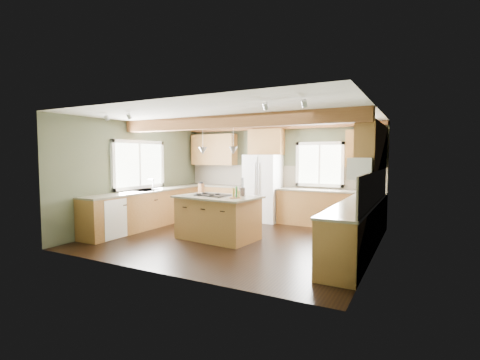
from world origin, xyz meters
The scene contains 37 objects.
floor centered at (0.00, 0.00, 0.00)m, with size 5.60×5.60×0.00m, color black.
ceiling centered at (0.00, 0.00, 2.60)m, with size 5.60×5.60×0.00m, color silver.
wall_back centered at (0.00, 2.50, 1.30)m, with size 5.60×5.60×0.00m, color #444B35.
wall_left centered at (-2.80, 0.00, 1.30)m, with size 5.00×5.00×0.00m, color #444B35.
wall_right centered at (2.80, 0.00, 1.30)m, with size 5.00×5.00×0.00m, color #444B35.
ceiling_beam centered at (0.00, -0.20, 2.47)m, with size 5.55×0.26×0.26m, color brown.
soffit_trim centered at (0.00, 2.40, 2.54)m, with size 5.55×0.20×0.10m, color brown.
backsplash_back centered at (0.00, 2.48, 1.21)m, with size 5.58×0.03×0.58m, color brown.
backsplash_right centered at (2.78, 0.05, 1.21)m, with size 0.03×3.70×0.58m, color brown.
base_cab_back_left centered at (-1.79, 2.20, 0.44)m, with size 2.02×0.60×0.88m, color brown.
counter_back_left centered at (-1.79, 2.20, 0.90)m, with size 2.06×0.64×0.04m, color #4E4739.
base_cab_back_right centered at (1.49, 2.20, 0.44)m, with size 2.62×0.60×0.88m, color brown.
counter_back_right centered at (1.49, 2.20, 0.90)m, with size 2.66×0.64×0.04m, color #4E4739.
base_cab_left centered at (-2.50, 0.05, 0.44)m, with size 0.60×3.70×0.88m, color brown.
counter_left centered at (-2.50, 0.05, 0.90)m, with size 0.64×3.74×0.04m, color #4E4739.
base_cab_right centered at (2.50, 0.05, 0.44)m, with size 0.60×3.70×0.88m, color brown.
counter_right centered at (2.50, 0.05, 0.90)m, with size 0.64×3.74×0.04m, color #4E4739.
upper_cab_back_left centered at (-1.99, 2.33, 1.95)m, with size 1.40×0.35×0.90m, color brown.
upper_cab_over_fridge centered at (-0.30, 2.33, 2.15)m, with size 0.96×0.35×0.70m, color brown.
upper_cab_right centered at (2.62, 0.90, 1.95)m, with size 0.35×2.20×0.90m, color brown.
upper_cab_back_corner centered at (2.30, 2.33, 1.95)m, with size 0.90×0.35×0.90m, color brown.
window_left centered at (-2.78, 0.05, 1.55)m, with size 0.04×1.60×1.05m, color white.
window_back centered at (1.15, 2.48, 1.55)m, with size 1.10×0.04×1.00m, color white.
sink centered at (-2.50, 0.05, 0.91)m, with size 0.50×0.65×0.03m, color #262628.
faucet centered at (-2.32, 0.05, 1.05)m, with size 0.02×0.02×0.28m, color #B2B2B7.
dishwasher centered at (-2.49, -1.25, 0.43)m, with size 0.60×0.60×0.84m, color white.
oven centered at (2.49, -1.25, 0.43)m, with size 0.60×0.72×0.84m, color white.
microwave centered at (2.58, -0.05, 1.55)m, with size 0.40×0.70×0.38m, color white.
pendant_left centered at (-0.71, -0.16, 1.88)m, with size 0.18×0.18×0.16m, color #B2B2B7.
pendant_right centered at (0.09, -0.25, 1.88)m, with size 0.18×0.18×0.16m, color #B2B2B7.
refrigerator centered at (-0.30, 2.12, 0.90)m, with size 0.90×0.74×1.80m, color white.
island centered at (-0.31, -0.20, 0.44)m, with size 1.61×0.98×0.88m, color brown.
island_top centered at (-0.31, -0.20, 0.90)m, with size 1.71×1.09×0.04m, color #4E4739.
cooktop centered at (-0.44, -0.19, 0.93)m, with size 0.70×0.46×0.02m, color black.
knife_block centered at (-1.02, 0.23, 1.02)m, with size 0.12×0.09×0.21m, color brown.
utensil_crock centered at (0.15, 0.04, 1.01)m, with size 0.13×0.13×0.18m, color #403A33.
bottle_tray centered at (0.19, -0.34, 1.04)m, with size 0.25×0.25×0.23m, color brown, non-canonical shape.
Camera 1 is at (3.53, -6.46, 1.77)m, focal length 26.00 mm.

